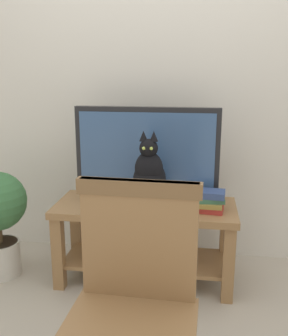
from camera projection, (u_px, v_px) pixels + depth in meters
back_wall at (166, 65)px, 2.80m from camera, size 7.00×0.12×2.80m
tv_stand at (145, 228)px, 2.58m from camera, size 1.16×0.47×0.53m
tv at (147, 154)px, 2.54m from camera, size 0.92×0.20×0.62m
media_box at (149, 204)px, 2.45m from camera, size 0.37×0.25×0.07m
cat at (149, 174)px, 2.38m from camera, size 0.20×0.33×0.43m
wooden_chair at (133, 296)px, 1.47m from camera, size 0.49×0.50×0.98m
book_stack at (207, 201)px, 2.42m from camera, size 0.23×0.16×0.13m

